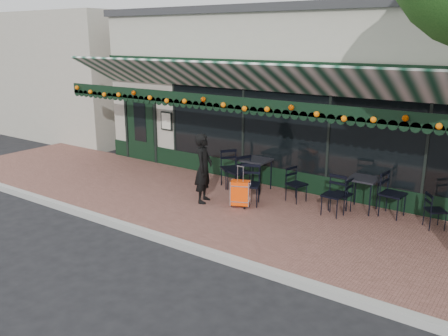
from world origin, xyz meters
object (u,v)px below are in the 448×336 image
Objects in this scene: chair_a_extra at (435,211)px; chair_solo at (231,169)px; cafe_table_b at (257,162)px; chair_a_right at (393,195)px; woman at (204,168)px; chair_a_front at (333,196)px; chair_b_left at (239,172)px; cafe_table_a at (363,181)px; chair_b_front at (250,185)px; chair_a_left at (341,195)px; suitcase at (240,193)px; chair_b_right at (297,185)px.

chair_solo reaches higher than chair_a_extra.
chair_a_extra is (4.26, -0.05, -0.34)m from cafe_table_b.
chair_a_right is 0.93m from chair_a_extra.
woman reaches higher than chair_a_front.
chair_b_left is at bearing 177.99° from chair_a_front.
cafe_table_a is at bearing 98.45° from chair_a_right.
chair_b_front is (-2.91, -1.16, -0.02)m from chair_a_right.
chair_a_left is 2.05m from chair_b_front.
chair_a_right is at bearing 120.29° from chair_b_left.
woman is 3.16m from chair_a_left.
chair_a_extra is (1.98, 0.49, -0.07)m from chair_a_front.
chair_b_front is at bearing -153.37° from cafe_table_a.
chair_a_extra is (1.56, -0.15, -0.31)m from cafe_table_a.
cafe_table_b is 0.83× the size of chair_solo.
cafe_table_a is at bearing -48.40° from chair_solo.
chair_solo is at bearing -91.23° from chair_b_left.
chair_a_extra is 4.93m from chair_solo.
chair_a_right is at bearing -48.70° from chair_solo.
cafe_table_b is 0.82× the size of chair_b_left.
chair_b_front is at bearing 46.69° from suitcase.
cafe_table_a is at bearing 48.65° from chair_a_extra.
chair_b_front is (-1.91, -0.76, 0.07)m from chair_a_left.
chair_a_front is 2.61m from chair_b_left.
suitcase and chair_solo have the same top height.
chair_a_left is 0.91× the size of chair_a_front.
chair_b_right reaches higher than chair_a_left.
woman reaches higher than chair_a_right.
chair_b_left is at bearing -30.68° from woman.
suitcase is 1.29× the size of chair_a_extra.
chair_a_front is at bearing -91.55° from woman.
chair_a_front is 2.97m from chair_solo.
chair_a_left is at bearing 114.42° from chair_b_left.
chair_a_front is (-0.07, -0.27, 0.04)m from chair_a_left.
woman is 1.14m from chair_b_front.
chair_a_right reaches higher than suitcase.
chair_a_left is 1.07× the size of chair_a_extra.
cafe_table_b is 2.36m from chair_a_front.
suitcase is 3.32m from chair_a_right.
chair_b_front is at bearing -162.25° from chair_a_front.
chair_a_extra is 0.77× the size of chair_b_left.
suitcase is at bearing 121.07° from chair_a_right.
cafe_table_b is at bearing 82.16° from suitcase.
suitcase is at bearing -149.48° from cafe_table_a.
cafe_table_a is 0.95× the size of cafe_table_b.
suitcase is at bearing 157.44° from chair_b_right.
chair_b_left is 1.55m from chair_b_right.
chair_a_right is (1.00, 0.40, 0.09)m from chair_a_left.
chair_a_extra is at bearing -0.70° from cafe_table_b.
chair_b_front is at bearing -85.67° from woman.
cafe_table_b is 1.00× the size of chair_a_left.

